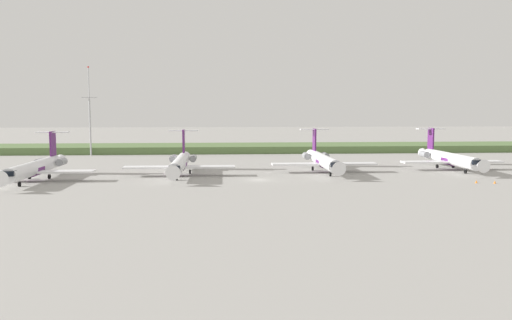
{
  "coord_description": "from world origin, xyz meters",
  "views": [
    {
      "loc": [
        -7.03,
        -96.76,
        13.83
      ],
      "look_at": [
        0.0,
        8.75,
        3.0
      ],
      "focal_mm": 35.44,
      "sensor_mm": 36.0,
      "label": 1
    }
  ],
  "objects_px": {
    "regional_jet_second": "(180,163)",
    "safety_cone_mid_marker": "(495,182)",
    "regional_jet_fourth": "(449,158)",
    "safety_cone_front_marker": "(476,182)",
    "antenna_mast": "(90,119)",
    "regional_jet_nearest": "(36,167)",
    "regional_jet_third": "(323,160)"
  },
  "relations": [
    {
      "from": "regional_jet_nearest",
      "to": "regional_jet_second",
      "type": "distance_m",
      "value": 27.84
    },
    {
      "from": "regional_jet_nearest",
      "to": "safety_cone_mid_marker",
      "type": "xyz_separation_m",
      "value": [
        86.2,
        -10.06,
        -2.26
      ]
    },
    {
      "from": "regional_jet_nearest",
      "to": "regional_jet_third",
      "type": "distance_m",
      "value": 58.85
    },
    {
      "from": "antenna_mast",
      "to": "safety_cone_front_marker",
      "type": "xyz_separation_m",
      "value": [
        85.93,
        -61.44,
        -10.49
      ]
    },
    {
      "from": "safety_cone_mid_marker",
      "to": "antenna_mast",
      "type": "bearing_deg",
      "value": 145.01
    },
    {
      "from": "regional_jet_nearest",
      "to": "safety_cone_mid_marker",
      "type": "relative_size",
      "value": 56.36
    },
    {
      "from": "regional_jet_third",
      "to": "antenna_mast",
      "type": "xyz_separation_m",
      "value": [
        -60.82,
        42.32,
        8.22
      ]
    },
    {
      "from": "regional_jet_fourth",
      "to": "antenna_mast",
      "type": "xyz_separation_m",
      "value": [
        -90.46,
        39.93,
        8.22
      ]
    },
    {
      "from": "regional_jet_second",
      "to": "antenna_mast",
      "type": "distance_m",
      "value": 55.67
    },
    {
      "from": "safety_cone_front_marker",
      "to": "safety_cone_mid_marker",
      "type": "height_order",
      "value": "same"
    },
    {
      "from": "regional_jet_second",
      "to": "regional_jet_third",
      "type": "bearing_deg",
      "value": 7.13
    },
    {
      "from": "antenna_mast",
      "to": "safety_cone_mid_marker",
      "type": "height_order",
      "value": "antenna_mast"
    },
    {
      "from": "regional_jet_second",
      "to": "regional_jet_fourth",
      "type": "xyz_separation_m",
      "value": [
        60.48,
        6.25,
        0.0
      ]
    },
    {
      "from": "regional_jet_fourth",
      "to": "safety_cone_front_marker",
      "type": "distance_m",
      "value": 22.1
    },
    {
      "from": "regional_jet_third",
      "to": "regional_jet_nearest",
      "type": "bearing_deg",
      "value": -170.29
    },
    {
      "from": "safety_cone_front_marker",
      "to": "regional_jet_third",
      "type": "bearing_deg",
      "value": 142.72
    },
    {
      "from": "antenna_mast",
      "to": "safety_cone_front_marker",
      "type": "bearing_deg",
      "value": -35.57
    },
    {
      "from": "regional_jet_fourth",
      "to": "safety_cone_front_marker",
      "type": "xyz_separation_m",
      "value": [
        -4.53,
        -21.52,
        -2.26
      ]
    },
    {
      "from": "regional_jet_third",
      "to": "antenna_mast",
      "type": "bearing_deg",
      "value": 145.17
    },
    {
      "from": "regional_jet_nearest",
      "to": "regional_jet_third",
      "type": "xyz_separation_m",
      "value": [
        58.0,
        9.92,
        0.0
      ]
    },
    {
      "from": "regional_jet_second",
      "to": "safety_cone_mid_marker",
      "type": "xyz_separation_m",
      "value": [
        59.02,
        -16.12,
        -2.26
      ]
    },
    {
      "from": "antenna_mast",
      "to": "safety_cone_mid_marker",
      "type": "relative_size",
      "value": 47.35
    },
    {
      "from": "regional_jet_nearest",
      "to": "antenna_mast",
      "type": "height_order",
      "value": "antenna_mast"
    },
    {
      "from": "regional_jet_nearest",
      "to": "regional_jet_fourth",
      "type": "bearing_deg",
      "value": 8.0
    },
    {
      "from": "regional_jet_nearest",
      "to": "antenna_mast",
      "type": "distance_m",
      "value": 52.96
    },
    {
      "from": "regional_jet_nearest",
      "to": "regional_jet_second",
      "type": "bearing_deg",
      "value": 12.58
    },
    {
      "from": "safety_cone_front_marker",
      "to": "safety_cone_mid_marker",
      "type": "relative_size",
      "value": 1.0
    },
    {
      "from": "regional_jet_fourth",
      "to": "antenna_mast",
      "type": "relative_size",
      "value": 1.19
    },
    {
      "from": "regional_jet_nearest",
      "to": "regional_jet_third",
      "type": "height_order",
      "value": "same"
    },
    {
      "from": "regional_jet_second",
      "to": "safety_cone_front_marker",
      "type": "distance_m",
      "value": 58.04
    },
    {
      "from": "regional_jet_third",
      "to": "antenna_mast",
      "type": "relative_size",
      "value": 1.19
    },
    {
      "from": "regional_jet_fourth",
      "to": "safety_cone_front_marker",
      "type": "height_order",
      "value": "regional_jet_fourth"
    }
  ]
}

